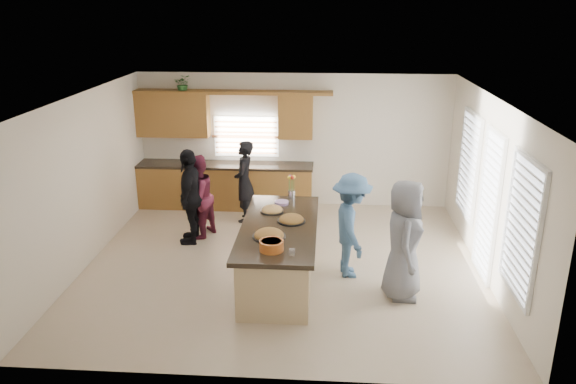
# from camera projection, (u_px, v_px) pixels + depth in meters

# --- Properties ---
(floor) EXTENTS (6.50, 6.50, 0.00)m
(floor) POSITION_uv_depth(u_px,v_px,m) (283.00, 264.00, 9.41)
(floor) COLOR #C7AD94
(floor) RESTS_ON ground
(room_shell) EXTENTS (6.52, 6.02, 2.81)m
(room_shell) POSITION_uv_depth(u_px,v_px,m) (282.00, 155.00, 8.79)
(room_shell) COLOR silver
(room_shell) RESTS_ON ground
(back_cabinetry) EXTENTS (4.08, 0.66, 2.46)m
(back_cabinetry) POSITION_uv_depth(u_px,v_px,m) (223.00, 165.00, 11.79)
(back_cabinetry) COLOR olive
(back_cabinetry) RESTS_ON ground
(right_wall_glazing) EXTENTS (0.06, 4.00, 2.25)m
(right_wall_glazing) POSITION_uv_depth(u_px,v_px,m) (490.00, 196.00, 8.63)
(right_wall_glazing) COLOR white
(right_wall_glazing) RESTS_ON ground
(island) EXTENTS (1.15, 2.70, 0.95)m
(island) POSITION_uv_depth(u_px,v_px,m) (279.00, 255.00, 8.70)
(island) COLOR tan
(island) RESTS_ON ground
(platter_front) EXTENTS (0.48, 0.48, 0.20)m
(platter_front) POSITION_uv_depth(u_px,v_px,m) (269.00, 236.00, 8.10)
(platter_front) COLOR black
(platter_front) RESTS_ON island
(platter_mid) EXTENTS (0.43, 0.43, 0.17)m
(platter_mid) POSITION_uv_depth(u_px,v_px,m) (291.00, 220.00, 8.67)
(platter_mid) COLOR black
(platter_mid) RESTS_ON island
(platter_back) EXTENTS (0.38, 0.38, 0.15)m
(platter_back) POSITION_uv_depth(u_px,v_px,m) (272.00, 210.00, 9.07)
(platter_back) COLOR black
(platter_back) RESTS_ON island
(salad_bowl) EXTENTS (0.34, 0.34, 0.14)m
(salad_bowl) POSITION_uv_depth(u_px,v_px,m) (271.00, 245.00, 7.66)
(salad_bowl) COLOR #C96324
(salad_bowl) RESTS_ON island
(clear_cup) EXTENTS (0.09, 0.09, 0.09)m
(clear_cup) POSITION_uv_depth(u_px,v_px,m) (292.00, 252.00, 7.52)
(clear_cup) COLOR white
(clear_cup) RESTS_ON island
(plate_stack) EXTENTS (0.24, 0.24, 0.05)m
(plate_stack) POSITION_uv_depth(u_px,v_px,m) (282.00, 203.00, 9.42)
(plate_stack) COLOR #B68CCC
(plate_stack) RESTS_ON island
(flower_vase) EXTENTS (0.14, 0.14, 0.41)m
(flower_vase) POSITION_uv_depth(u_px,v_px,m) (291.00, 186.00, 9.65)
(flower_vase) COLOR silver
(flower_vase) RESTS_ON island
(potted_plant) EXTENTS (0.39, 0.36, 0.37)m
(potted_plant) POSITION_uv_depth(u_px,v_px,m) (183.00, 84.00, 11.38)
(potted_plant) COLOR #2A6528
(potted_plant) RESTS_ON back_cabinetry
(woman_left_back) EXTENTS (0.42, 0.61, 1.63)m
(woman_left_back) POSITION_uv_depth(u_px,v_px,m) (244.00, 181.00, 11.04)
(woman_left_back) COLOR black
(woman_left_back) RESTS_ON ground
(woman_left_mid) EXTENTS (0.85, 0.94, 1.57)m
(woman_left_mid) POSITION_uv_depth(u_px,v_px,m) (197.00, 197.00, 10.27)
(woman_left_mid) COLOR maroon
(woman_left_mid) RESTS_ON ground
(woman_left_front) EXTENTS (0.43, 1.03, 1.75)m
(woman_left_front) POSITION_uv_depth(u_px,v_px,m) (191.00, 196.00, 10.03)
(woman_left_front) COLOR black
(woman_left_front) RESTS_ON ground
(woman_right_back) EXTENTS (0.77, 1.17, 1.69)m
(woman_right_back) POSITION_uv_depth(u_px,v_px,m) (351.00, 226.00, 8.80)
(woman_right_back) COLOR #3F648A
(woman_right_back) RESTS_ON ground
(woman_right_front) EXTENTS (0.65, 0.93, 1.81)m
(woman_right_front) POSITION_uv_depth(u_px,v_px,m) (404.00, 240.00, 8.12)
(woman_right_front) COLOR slate
(woman_right_front) RESTS_ON ground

